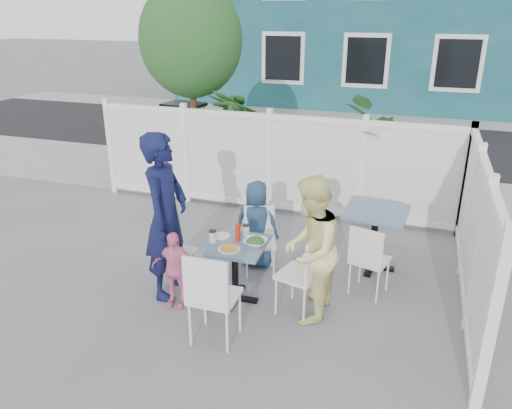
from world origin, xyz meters
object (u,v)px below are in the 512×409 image
(spare_table, at_px, (375,224))
(woman, at_px, (310,250))
(main_table, at_px, (235,256))
(chair_right, at_px, (306,269))
(utility_cabinet, at_px, (185,139))
(chair_near, at_px, (211,292))
(toddler, at_px, (174,269))
(boy, at_px, (256,224))
(man, at_px, (166,217))
(chair_back, at_px, (260,235))
(chair_left, at_px, (172,246))

(spare_table, distance_m, woman, 1.44)
(main_table, bearing_deg, chair_right, -1.85)
(utility_cabinet, relative_size, chair_right, 1.40)
(main_table, xyz_separation_m, chair_near, (0.07, -0.82, 0.03))
(utility_cabinet, relative_size, toddler, 1.47)
(spare_table, bearing_deg, chair_right, -114.02)
(main_table, height_order, boy, boy)
(utility_cabinet, height_order, main_table, utility_cabinet)
(chair_right, xyz_separation_m, woman, (0.04, -0.03, 0.24))
(main_table, bearing_deg, toddler, -152.62)
(man, bearing_deg, chair_back, -50.23)
(spare_table, bearing_deg, utility_cabinet, 143.67)
(utility_cabinet, bearing_deg, chair_right, -41.24)
(spare_table, xyz_separation_m, chair_left, (-2.21, -1.19, -0.09))
(main_table, height_order, toddler, toddler)
(man, bearing_deg, spare_table, -63.24)
(chair_near, height_order, man, man)
(chair_left, distance_m, chair_near, 1.26)
(chair_right, height_order, man, man)
(chair_near, bearing_deg, main_table, 93.97)
(main_table, relative_size, chair_near, 0.71)
(utility_cabinet, height_order, spare_table, utility_cabinet)
(woman, bearing_deg, man, -89.12)
(main_table, bearing_deg, boy, 92.53)
(toddler, bearing_deg, utility_cabinet, 107.28)
(chair_left, height_order, chair_back, chair_left)
(utility_cabinet, relative_size, chair_back, 1.55)
(boy, bearing_deg, chair_back, 119.33)
(chair_left, relative_size, toddler, 0.99)
(spare_table, xyz_separation_m, boy, (-1.42, -0.40, -0.04))
(chair_right, relative_size, woman, 0.59)
(chair_near, bearing_deg, toddler, 141.75)
(chair_near, bearing_deg, man, 138.28)
(spare_table, relative_size, chair_near, 0.80)
(chair_left, bearing_deg, chair_right, 94.61)
(chair_right, height_order, toddler, chair_right)
(chair_near, bearing_deg, boy, 92.90)
(chair_left, relative_size, man, 0.46)
(woman, distance_m, toddler, 1.51)
(utility_cabinet, bearing_deg, boy, -42.49)
(chair_left, xyz_separation_m, chair_back, (0.87, 0.66, -0.02))
(spare_table, height_order, boy, boy)
(utility_cabinet, relative_size, chair_left, 1.48)
(spare_table, distance_m, chair_near, 2.47)
(main_table, distance_m, boy, 0.87)
(utility_cabinet, distance_m, chair_back, 4.45)
(utility_cabinet, height_order, chair_back, utility_cabinet)
(chair_back, relative_size, man, 0.44)
(chair_left, bearing_deg, man, 23.00)
(chair_back, bearing_deg, chair_right, 114.01)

